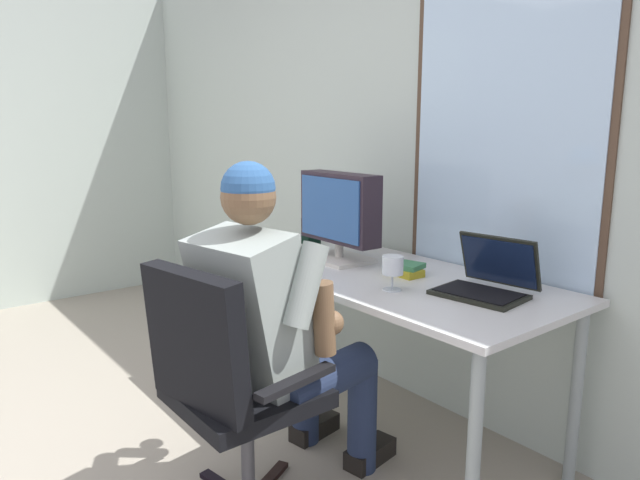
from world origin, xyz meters
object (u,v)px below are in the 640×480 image
at_px(laptop, 488,279).
at_px(cd_case, 264,251).
at_px(person_seated, 278,325).
at_px(desk, 369,284).
at_px(desk_speaker, 311,231).
at_px(wine_glass, 393,267).
at_px(crt_monitor, 339,211).
at_px(book_stack, 405,269).
at_px(office_chair, 224,377).

height_order(laptop, cd_case, laptop).
distance_m(person_seated, laptop, 0.83).
xyz_separation_m(desk, laptop, (0.56, 0.10, 0.13)).
distance_m(desk, desk_speaker, 0.64).
relative_size(desk, person_seated, 1.40).
relative_size(laptop, desk_speaker, 2.53).
relative_size(desk, wine_glass, 13.00).
relative_size(crt_monitor, cd_case, 3.06).
bearing_deg(person_seated, laptop, 59.54).
relative_size(crt_monitor, desk_speaker, 3.37).
bearing_deg(person_seated, wine_glass, 70.80).
bearing_deg(wine_glass, cd_case, -179.35).
height_order(person_seated, book_stack, person_seated).
xyz_separation_m(desk_speaker, cd_case, (0.00, -0.30, -0.07)).
bearing_deg(wine_glass, crt_monitor, 162.68).
relative_size(book_stack, cd_case, 1.10).
bearing_deg(laptop, office_chair, -111.58).
distance_m(desk_speaker, cd_case, 0.31).
bearing_deg(desk, crt_monitor, -179.77).
height_order(crt_monitor, book_stack, crt_monitor).
bearing_deg(office_chair, crt_monitor, 115.04).
bearing_deg(office_chair, desk, 102.06).
xyz_separation_m(person_seated, cd_case, (-0.75, 0.43, 0.09)).
height_order(person_seated, desk_speaker, person_seated).
bearing_deg(desk, book_stack, 15.94).
bearing_deg(book_stack, desk_speaker, 173.87).
relative_size(desk, crt_monitor, 3.80).
xyz_separation_m(crt_monitor, wine_glass, (0.52, -0.16, -0.15)).
bearing_deg(cd_case, crt_monitor, 23.76).
distance_m(crt_monitor, desk_speaker, 0.45).
bearing_deg(book_stack, office_chair, -89.12).
height_order(crt_monitor, wine_glass, crt_monitor).
distance_m(desk, person_seated, 0.62).
distance_m(book_stack, cd_case, 0.80).
xyz_separation_m(office_chair, laptop, (0.38, 0.95, 0.27)).
distance_m(desk, office_chair, 0.89).
bearing_deg(laptop, wine_glass, -134.89).
relative_size(laptop, book_stack, 2.09).
bearing_deg(laptop, book_stack, -172.73).
relative_size(desk_speaker, book_stack, 0.83).
bearing_deg(person_seated, book_stack, 88.03).
xyz_separation_m(office_chair, crt_monitor, (-0.40, 0.85, 0.45)).
bearing_deg(desk, desk_speaker, 167.80).
height_order(desk, crt_monitor, crt_monitor).
distance_m(laptop, book_stack, 0.39).
bearing_deg(desk_speaker, book_stack, -6.13).
xyz_separation_m(laptop, cd_case, (-1.16, -0.27, -0.05)).
bearing_deg(desk, person_seated, -76.39).
distance_m(person_seated, desk_speaker, 1.07).
distance_m(laptop, cd_case, 1.20).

